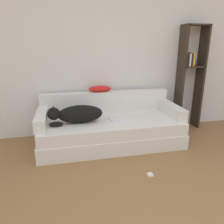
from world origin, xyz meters
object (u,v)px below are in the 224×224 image
object	(u,v)px
bookshelf	(190,73)
power_adapter	(150,175)
dog	(76,114)
couch	(111,132)
throw_pillow	(100,89)
laptop	(120,120)

from	to	relation	value
bookshelf	power_adapter	distance (m)	2.13
dog	power_adapter	xyz separation A→B (m)	(0.81, -0.93, -0.53)
couch	dog	xyz separation A→B (m)	(-0.53, -0.05, 0.34)
throw_pillow	dog	bearing A→B (deg)	-133.36
dog	throw_pillow	xyz separation A→B (m)	(0.43, 0.46, 0.27)
couch	dog	world-z (taller)	dog
bookshelf	couch	bearing A→B (deg)	-165.25
couch	throw_pillow	xyz separation A→B (m)	(-0.10, 0.41, 0.61)
couch	dog	distance (m)	0.63
dog	couch	bearing A→B (deg)	5.36
laptop	throw_pillow	xyz separation A→B (m)	(-0.22, 0.47, 0.40)
throw_pillow	couch	bearing A→B (deg)	-76.73
throw_pillow	bookshelf	xyz separation A→B (m)	(1.64, -0.00, 0.21)
bookshelf	power_adapter	world-z (taller)	bookshelf
bookshelf	power_adapter	size ratio (longest dim) A/B	27.25
bookshelf	throw_pillow	bearing A→B (deg)	179.94
dog	throw_pillow	world-z (taller)	throw_pillow
throw_pillow	laptop	bearing A→B (deg)	-64.92
laptop	couch	bearing A→B (deg)	144.76
couch	laptop	world-z (taller)	laptop
laptop	power_adapter	size ratio (longest dim) A/B	4.65
dog	throw_pillow	size ratio (longest dim) A/B	2.14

